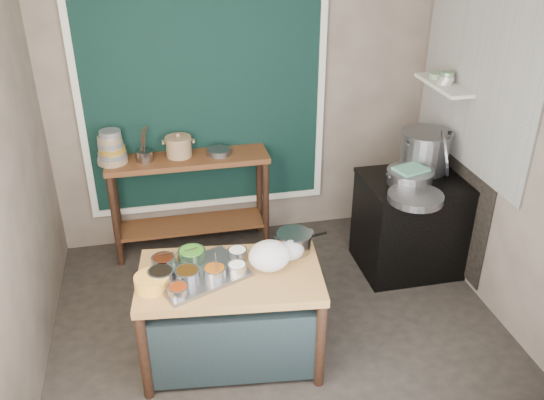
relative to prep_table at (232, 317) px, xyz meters
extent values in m
cube|color=#2E2823|center=(0.41, 0.30, -0.39)|extent=(3.50, 3.00, 0.02)
cube|color=#7A6C5E|center=(0.41, 1.81, 1.02)|extent=(3.50, 0.02, 2.80)
cube|color=#7A6C5E|center=(-1.35, 0.30, 1.02)|extent=(0.02, 3.00, 2.80)
cube|color=#7A6C5E|center=(2.17, 0.30, 1.02)|extent=(0.02, 3.00, 2.80)
cube|color=black|center=(0.06, 1.77, 0.98)|extent=(2.10, 0.02, 1.90)
cube|color=#B2B2AA|center=(2.14, 0.85, 1.48)|extent=(0.02, 1.70, 1.70)
cube|color=black|center=(2.15, 0.95, 0.32)|extent=(0.01, 1.30, 1.30)
cube|color=beige|center=(2.04, 1.15, 1.23)|extent=(0.22, 0.70, 0.03)
cube|color=olive|center=(0.00, 0.00, 0.00)|extent=(1.32, 0.86, 0.75)
cube|color=brown|center=(-0.14, 1.58, 0.10)|extent=(1.45, 0.40, 0.95)
cube|color=black|center=(1.76, 0.85, 0.05)|extent=(0.90, 0.68, 0.85)
cube|color=black|center=(1.76, 0.85, 0.49)|extent=(0.92, 0.69, 0.03)
cube|color=gray|center=(-0.20, 0.01, 0.39)|extent=(0.72, 0.63, 0.03)
cylinder|color=silver|center=(0.05, -0.03, 0.43)|extent=(0.13, 0.13, 0.06)
cylinder|color=gray|center=(-0.36, -0.19, 0.43)|extent=(0.14, 0.14, 0.06)
cylinder|color=gray|center=(-0.46, -0.01, 0.44)|extent=(0.18, 0.18, 0.07)
cylinder|color=gray|center=(-0.29, -0.04, 0.44)|extent=(0.17, 0.17, 0.07)
cylinder|color=gray|center=(0.08, 0.15, 0.43)|extent=(0.14, 0.14, 0.06)
cylinder|color=gray|center=(-0.11, -0.04, 0.43)|extent=(0.16, 0.16, 0.06)
cylinder|color=gray|center=(-0.24, 0.18, 0.44)|extent=(0.20, 0.20, 0.08)
cylinder|color=gray|center=(-0.43, 0.15, 0.44)|extent=(0.17, 0.17, 0.07)
cylinder|color=orange|center=(-0.52, -0.05, 0.42)|extent=(0.25, 0.25, 0.09)
ellipsoid|color=white|center=(0.28, 0.00, 0.48)|extent=(0.35, 0.33, 0.21)
ellipsoid|color=white|center=(0.44, 0.09, 0.45)|extent=(0.21, 0.18, 0.15)
cylinder|color=tan|center=(-0.79, 1.60, 0.60)|extent=(0.26, 0.26, 0.05)
cylinder|color=gray|center=(-0.79, 1.60, 0.65)|extent=(0.25, 0.25, 0.05)
cylinder|color=gold|center=(-0.79, 1.60, 0.70)|extent=(0.23, 0.23, 0.05)
cylinder|color=gray|center=(-0.79, 1.60, 0.75)|extent=(0.22, 0.22, 0.05)
cylinder|color=tan|center=(-0.79, 1.60, 0.80)|extent=(0.21, 0.21, 0.05)
cylinder|color=gray|center=(-0.79, 1.60, 0.84)|extent=(0.18, 0.18, 0.05)
cylinder|color=gray|center=(-0.51, 1.58, 0.62)|extent=(0.20, 0.20, 0.10)
cylinder|color=gray|center=(0.14, 1.57, 0.60)|extent=(0.26, 0.26, 0.05)
cylinder|color=gray|center=(2.00, 0.91, 0.70)|extent=(0.24, 0.41, 0.39)
cube|color=#538C70|center=(1.64, 0.78, 0.64)|extent=(0.31, 0.27, 0.02)
cylinder|color=gray|center=(1.56, 0.50, 0.53)|extent=(0.49, 0.49, 0.06)
cylinder|color=silver|center=(2.04, 1.12, 1.26)|extent=(0.13, 0.13, 0.03)
cylinder|color=silver|center=(2.04, 1.12, 1.29)|extent=(0.12, 0.12, 0.03)
cylinder|color=gray|center=(2.04, 1.12, 1.33)|extent=(0.11, 0.11, 0.03)
cylinder|color=gray|center=(2.04, 1.29, 1.26)|extent=(0.18, 0.18, 0.05)
camera|label=1|loc=(-0.40, -3.21, 2.65)|focal=38.00mm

